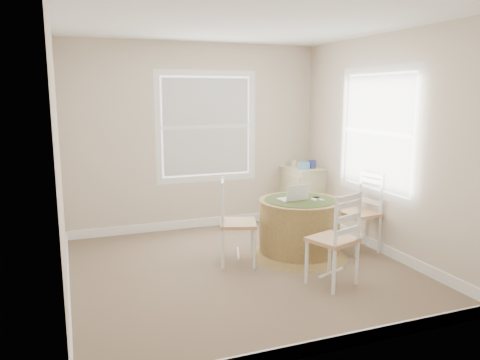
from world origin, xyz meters
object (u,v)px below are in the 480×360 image
chair_left (238,223)px  laptop (293,198)px  corner_chest (302,195)px  chair_near (333,239)px  round_table (299,225)px  chair_right (359,213)px

chair_left → laptop: 0.73m
laptop → corner_chest: (0.83, 1.32, -0.30)m
chair_near → corner_chest: size_ratio=1.15×
chair_left → round_table: bearing=-73.4°
chair_left → chair_near: same height
chair_left → chair_near: size_ratio=1.00×
chair_left → chair_right: size_ratio=1.00×
round_table → chair_near: size_ratio=1.20×
round_table → chair_left: 0.77m
round_table → laptop: size_ratio=3.52×
chair_left → laptop: chair_left is taller
chair_right → corner_chest: size_ratio=1.15×
laptop → corner_chest: size_ratio=0.39×
round_table → chair_left: (-0.76, 0.03, 0.10)m
round_table → corner_chest: corner_chest is taller
round_table → laptop: (-0.08, 0.02, 0.34)m
chair_near → chair_right: same height
chair_near → round_table: bearing=-115.6°
chair_near → corner_chest: 2.36m
chair_near → chair_right: bearing=-157.3°
chair_left → chair_right: bearing=-75.2°
chair_right → round_table: bearing=-101.5°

